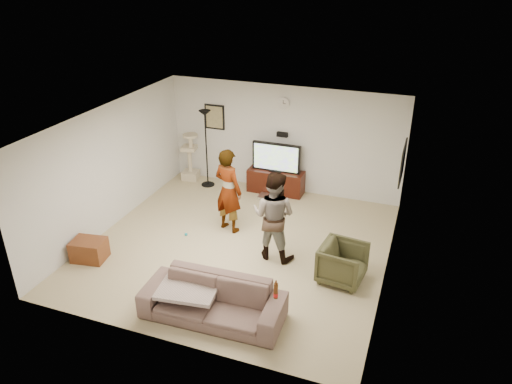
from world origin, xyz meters
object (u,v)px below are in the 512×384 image
(person_left, at_px, (228,191))
(side_table, at_px, (89,250))
(tv, at_px, (276,157))
(person_right, at_px, (274,216))
(armchair, at_px, (343,263))
(cat_tree, at_px, (190,156))
(sofa, at_px, (213,300))
(beer_bottle, at_px, (276,291))
(floor_lamp, at_px, (206,149))
(tv_stand, at_px, (276,181))

(person_left, height_order, side_table, person_left)
(tv, xyz_separation_m, person_right, (0.80, -2.61, -0.04))
(armchair, bearing_deg, cat_tree, 63.25)
(person_left, height_order, sofa, person_left)
(person_left, bearing_deg, beer_bottle, 144.15)
(tv, bearing_deg, sofa, -84.06)
(sofa, xyz_separation_m, armchair, (1.67, 1.64, 0.02))
(person_left, bearing_deg, floor_lamp, -34.69)
(tv_stand, height_order, armchair, armchair)
(cat_tree, distance_m, sofa, 5.30)
(armchair, bearing_deg, floor_lamp, 61.37)
(person_right, xyz_separation_m, side_table, (-3.13, -1.26, -0.65))
(side_table, bearing_deg, floor_lamp, 79.97)
(cat_tree, distance_m, armchair, 5.26)
(cat_tree, distance_m, person_right, 4.01)
(floor_lamp, relative_size, beer_bottle, 7.45)
(cat_tree, bearing_deg, tv_stand, 0.13)
(floor_lamp, relative_size, person_right, 1.10)
(cat_tree, xyz_separation_m, side_table, (-0.09, -3.87, -0.40))
(tv_stand, distance_m, beer_bottle, 4.81)
(sofa, relative_size, side_table, 3.69)
(tv_stand, xyz_separation_m, beer_bottle, (1.48, -4.55, 0.49))
(tv, bearing_deg, person_left, -100.13)
(cat_tree, height_order, person_left, person_left)
(tv_stand, height_order, person_right, person_right)
(tv, bearing_deg, armchair, -53.67)
(tv, xyz_separation_m, floor_lamp, (-1.68, -0.19, 0.05))
(person_left, height_order, beer_bottle, person_left)
(sofa, distance_m, side_table, 2.88)
(beer_bottle, bearing_deg, side_table, 169.92)
(tv_stand, height_order, beer_bottle, beer_bottle)
(armchair, bearing_deg, tv_stand, 43.17)
(tv_stand, bearing_deg, person_left, -100.13)
(tv_stand, distance_m, tv, 0.61)
(tv_stand, bearing_deg, beer_bottle, -72.03)
(tv, height_order, beer_bottle, tv)
(floor_lamp, height_order, person_left, floor_lamp)
(tv, relative_size, person_left, 0.65)
(tv_stand, xyz_separation_m, cat_tree, (-2.24, -0.00, 0.33))
(cat_tree, bearing_deg, person_right, -40.60)
(sofa, relative_size, beer_bottle, 8.72)
(cat_tree, height_order, side_table, cat_tree)
(person_right, relative_size, beer_bottle, 6.78)
(cat_tree, height_order, armchair, cat_tree)
(person_right, distance_m, sofa, 2.04)
(tv_stand, distance_m, sofa, 4.57)
(beer_bottle, distance_m, armchair, 1.82)
(armchair, bearing_deg, person_left, 76.26)
(tv_stand, bearing_deg, sofa, -84.06)
(floor_lamp, xyz_separation_m, side_table, (-0.65, -3.68, -0.73))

